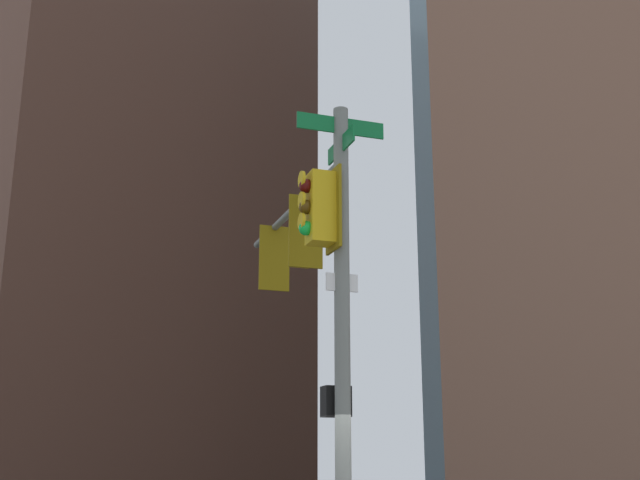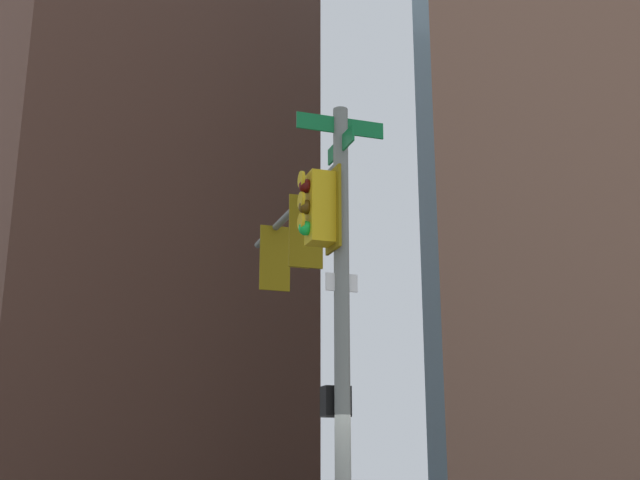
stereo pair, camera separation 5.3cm
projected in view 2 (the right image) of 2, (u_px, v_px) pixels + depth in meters
name	position (u px, v px, depth m)	size (l,w,h in m)	color
signal_pole_assembly	(311.00, 269.00, 12.14)	(2.54, 4.69, 6.76)	slate
building_brick_midblock	(121.00, 212.00, 51.75)	(19.92, 15.53, 34.93)	brown
building_brick_farside	(638.00, 255.00, 53.81)	(16.27, 16.77, 30.78)	brown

